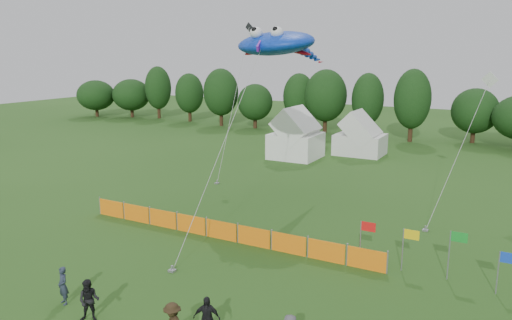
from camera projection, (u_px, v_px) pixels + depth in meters
The scene contains 11 objects.
treeline at pixel (438, 105), 55.02m from camera, with size 104.57×8.78×8.36m.
tent_left at pixel (296, 138), 47.30m from camera, with size 4.40×4.40×3.88m.
tent_right at pixel (360, 138), 48.87m from camera, with size 4.67×3.73×3.29m.
barrier_fence at pixel (221, 230), 26.87m from camera, with size 17.90×0.06×1.00m.
flag_row at pixel (478, 255), 21.28m from camera, with size 10.73×0.63×2.28m.
spectator_a at pixel (63, 286), 19.90m from camera, with size 0.57×0.37×1.56m, color #272F41.
spectator_b at pixel (89, 301), 18.63m from camera, with size 0.80×0.62×1.64m, color black.
spectator_d at pixel (207, 318), 17.36m from camera, with size 0.97×0.40×1.65m, color black.
stingray_kite at pixel (279, 44), 32.37m from camera, with size 7.10×20.46×11.50m.
small_kite_white at pixel (470, 125), 30.60m from camera, with size 2.76×7.64×8.72m.
small_kite_dark at pixel (236, 93), 39.71m from camera, with size 0.90×5.98×12.30m.
Camera 1 is at (10.43, -13.02, 9.91)m, focal length 35.00 mm.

